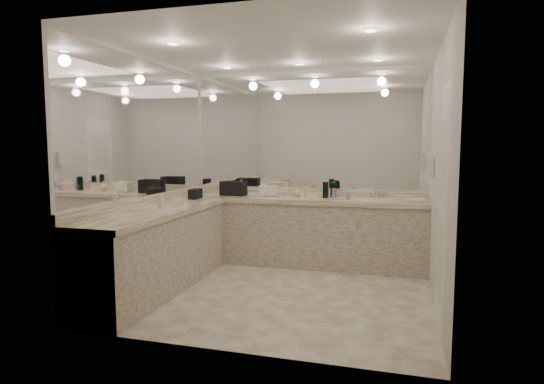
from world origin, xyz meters
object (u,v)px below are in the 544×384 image
(black_toiletry_bag, at_px, (233,189))
(hand_towel, at_px, (415,200))
(soap_bottle_a, at_px, (241,188))
(sink, at_px, (376,200))
(cream_cosmetic_case, at_px, (268,191))
(soap_bottle_b, at_px, (269,190))
(soap_bottle_c, at_px, (297,191))
(wall_phone, at_px, (430,167))

(black_toiletry_bag, bearing_deg, hand_towel, -1.25)
(black_toiletry_bag, distance_m, soap_bottle_a, 0.11)
(hand_towel, xyz_separation_m, soap_bottle_a, (-2.27, 0.06, 0.09))
(soap_bottle_a, bearing_deg, hand_towel, -1.59)
(sink, relative_size, black_toiletry_bag, 1.33)
(cream_cosmetic_case, xyz_separation_m, hand_towel, (1.89, -0.09, -0.05))
(cream_cosmetic_case, bearing_deg, soap_bottle_a, 177.79)
(black_toiletry_bag, distance_m, soap_bottle_b, 0.50)
(hand_towel, height_order, soap_bottle_c, soap_bottle_c)
(sink, relative_size, soap_bottle_c, 3.01)
(soap_bottle_a, distance_m, soap_bottle_b, 0.38)
(soap_bottle_a, height_order, soap_bottle_c, soap_bottle_a)
(sink, xyz_separation_m, soap_bottle_b, (-1.42, 0.01, 0.09))
(soap_bottle_a, bearing_deg, soap_bottle_c, 6.26)
(soap_bottle_b, height_order, soap_bottle_c, soap_bottle_b)
(hand_towel, bearing_deg, sink, 170.33)
(cream_cosmetic_case, relative_size, soap_bottle_c, 1.62)
(wall_phone, relative_size, hand_towel, 1.10)
(wall_phone, xyz_separation_m, cream_cosmetic_case, (-2.02, 0.50, -0.38))
(sink, xyz_separation_m, black_toiletry_bag, (-1.91, -0.03, 0.10))
(black_toiletry_bag, height_order, cream_cosmetic_case, black_toiletry_bag)
(soap_bottle_a, bearing_deg, black_toiletry_bag, -174.34)
(black_toiletry_bag, distance_m, cream_cosmetic_case, 0.49)
(wall_phone, bearing_deg, soap_bottle_b, 165.94)
(sink, distance_m, cream_cosmetic_case, 1.42)
(cream_cosmetic_case, relative_size, soap_bottle_b, 1.32)
(hand_towel, distance_m, soap_bottle_a, 2.28)
(wall_phone, relative_size, black_toiletry_bag, 0.73)
(black_toiletry_bag, xyz_separation_m, soap_bottle_c, (0.87, 0.09, -0.02))
(sink, distance_m, soap_bottle_c, 1.04)
(hand_towel, xyz_separation_m, soap_bottle_b, (-1.89, 0.09, 0.07))
(soap_bottle_b, xyz_separation_m, soap_bottle_c, (0.38, 0.06, -0.02))
(sink, bearing_deg, soap_bottle_a, -179.43)
(black_toiletry_bag, height_order, hand_towel, black_toiletry_bag)
(cream_cosmetic_case, height_order, soap_bottle_a, soap_bottle_a)
(cream_cosmetic_case, relative_size, hand_towel, 1.09)
(soap_bottle_b, bearing_deg, cream_cosmetic_case, -165.96)
(sink, height_order, black_toiletry_bag, black_toiletry_bag)
(wall_phone, distance_m, soap_bottle_b, 2.11)
(cream_cosmetic_case, bearing_deg, wall_phone, -19.63)
(black_toiletry_bag, height_order, soap_bottle_c, black_toiletry_bag)
(black_toiletry_bag, bearing_deg, wall_phone, -10.61)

